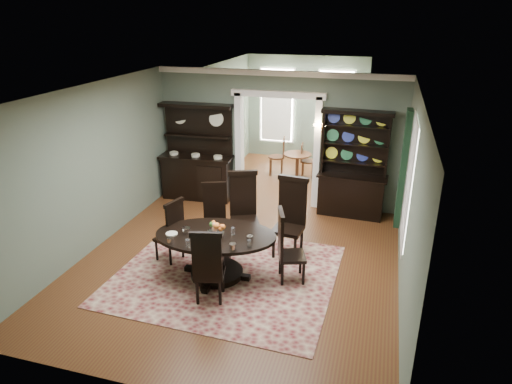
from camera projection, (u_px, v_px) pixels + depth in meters
The scene contains 19 objects.
room at pixel (236, 180), 7.50m from camera, with size 5.51×6.01×3.01m.
parlor at pixel (299, 115), 12.42m from camera, with size 3.51×3.50×3.01m.
doorway_trim at pixel (278, 134), 10.13m from camera, with size 2.08×0.25×2.57m.
right_window at pixel (406, 176), 7.59m from camera, with size 0.15×1.47×2.12m.
wall_sconce at pixel (320, 126), 9.64m from camera, with size 0.27×0.21×0.21m.
rug at pixel (226, 274), 7.73m from camera, with size 3.60×3.11×0.01m, color maroon.
dining_table at pixel (216, 247), 7.51m from camera, with size 2.15×2.10×0.78m.
centerpiece at pixel (215, 232), 7.35m from camera, with size 1.50×0.96×0.25m.
chair_far_left at pixel (215, 212), 8.62m from camera, with size 0.56×0.55×1.20m.
chair_far_mid at pixel (244, 206), 8.56m from camera, with size 0.68×0.67×1.42m.
chair_far_right at pixel (291, 214), 8.19m from camera, with size 0.59×0.56×1.46m.
chair_end_left at pixel (172, 229), 7.95m from camera, with size 0.52×0.53×1.18m.
chair_end_right at pixel (286, 245), 7.36m from camera, with size 0.56×0.58×1.25m.
chair_near at pixel (208, 265), 6.77m from camera, with size 0.55×0.53×1.24m.
sideboard at pixel (198, 166), 10.68m from camera, with size 1.72×0.69×2.23m.
welsh_dresser at pixel (352, 178), 9.76m from camera, with size 1.49×0.60×2.28m.
parlor_table at pixel (297, 162), 12.03m from camera, with size 0.73×0.73×0.67m.
parlor_chair_left at pixel (279, 155), 12.26m from camera, with size 0.46×0.45×1.03m.
parlor_chair_right at pixel (306, 159), 12.13m from camera, with size 0.39×0.38×0.90m.
Camera 1 is at (2.26, -6.63, 4.18)m, focal length 32.00 mm.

